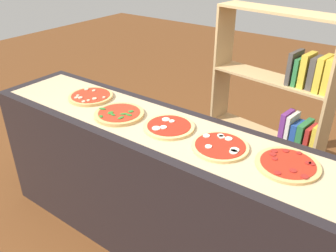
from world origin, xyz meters
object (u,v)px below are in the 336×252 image
(pizza_mushroom_0, at_px, (91,96))
(pizza_mozzarella_3, at_px, (220,146))
(pizza_mozzarella_2, at_px, (169,127))
(pizza_spinach_1, at_px, (119,114))
(pizza_pepperoni_4, at_px, (288,164))
(bookshelf, at_px, (282,118))

(pizza_mushroom_0, relative_size, pizza_mozzarella_3, 1.00)
(pizza_mushroom_0, xyz_separation_m, pizza_mozzarella_2, (0.68, -0.03, -0.00))
(pizza_mozzarella_2, relative_size, pizza_mozzarella_3, 0.99)
(pizza_spinach_1, relative_size, pizza_pepperoni_4, 0.99)
(pizza_mozzarella_3, bearing_deg, pizza_spinach_1, -176.83)
(pizza_mushroom_0, bearing_deg, pizza_spinach_1, -13.47)
(pizza_spinach_1, xyz_separation_m, pizza_pepperoni_4, (1.01, 0.08, -0.00))
(pizza_pepperoni_4, bearing_deg, pizza_spinach_1, -175.29)
(bookshelf, bearing_deg, pizza_mozzarella_2, -109.19)
(pizza_pepperoni_4, bearing_deg, bookshelf, 109.33)
(pizza_spinach_1, bearing_deg, pizza_mushroom_0, 166.53)
(pizza_mozzarella_2, xyz_separation_m, pizza_pepperoni_4, (0.68, 0.03, -0.00))
(pizza_mushroom_0, xyz_separation_m, bookshelf, (1.02, 0.95, -0.25))
(pizza_mozzarella_3, bearing_deg, pizza_mozzarella_2, 177.61)
(pizza_spinach_1, distance_m, pizza_mozzarella_2, 0.34)
(pizza_mozzarella_3, distance_m, pizza_pepperoni_4, 0.34)
(pizza_mushroom_0, height_order, pizza_mozzarella_3, pizza_mushroom_0)
(pizza_mozzarella_2, distance_m, pizza_pepperoni_4, 0.68)
(pizza_spinach_1, distance_m, pizza_pepperoni_4, 1.02)
(pizza_spinach_1, relative_size, bookshelf, 0.21)
(pizza_mushroom_0, height_order, pizza_spinach_1, pizza_mushroom_0)
(pizza_mozzarella_2, xyz_separation_m, pizza_mozzarella_3, (0.34, -0.01, -0.00))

